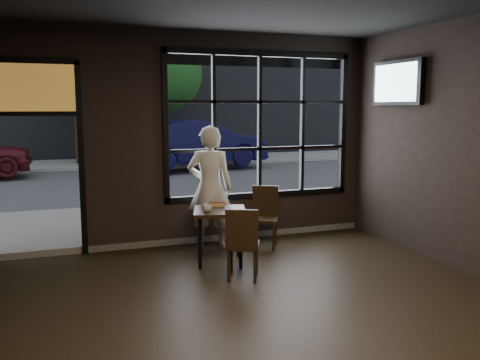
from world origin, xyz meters
name	(u,v)px	position (x,y,z in m)	size (l,w,h in m)	color
floor	(282,342)	(0.00, 0.00, -0.01)	(6.00, 7.00, 0.02)	black
window_frame	(259,125)	(1.20, 3.50, 1.80)	(3.06, 0.12, 2.28)	black
stained_transom	(31,87)	(-2.10, 3.50, 2.35)	(1.20, 0.06, 0.70)	orange
street_asphalt	(92,147)	(0.00, 24.00, -0.02)	(60.00, 41.00, 0.04)	#545456
cafe_table	(220,236)	(0.19, 2.41, 0.37)	(0.68, 0.68, 0.74)	black
chair_near	(243,243)	(0.26, 1.71, 0.45)	(0.39, 0.39, 0.90)	black
chair_window	(264,218)	(1.04, 2.91, 0.46)	(0.39, 0.39, 0.91)	black
man	(210,188)	(0.28, 3.15, 0.91)	(0.67, 0.44, 1.83)	silver
hotdog	(218,204)	(0.23, 2.61, 0.76)	(0.20, 0.08, 0.06)	tan
cup	(207,208)	(-0.01, 2.34, 0.78)	(0.12, 0.12, 0.10)	silver
tv	(398,83)	(2.93, 2.39, 2.44)	(0.13, 1.11, 0.65)	black
navy_car	(196,144)	(2.53, 12.33, 0.88)	(1.66, 4.76, 1.57)	black
tree_left	(75,73)	(-1.05, 14.87, 3.26)	(2.71, 2.71, 4.63)	#332114
tree_right	(165,74)	(2.13, 15.05, 3.30)	(2.74, 2.74, 4.68)	#332114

